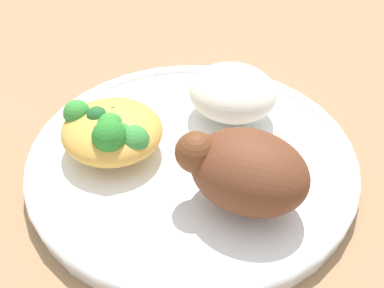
{
  "coord_description": "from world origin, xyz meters",
  "views": [
    {
      "loc": [
        -0.16,
        0.3,
        0.33
      ],
      "look_at": [
        0.0,
        0.0,
        0.03
      ],
      "focal_mm": 48.05,
      "sensor_mm": 36.0,
      "label": 1
    }
  ],
  "objects_px": {
    "roasted_chicken": "(245,170)",
    "mac_cheese_with_broccoli": "(112,131)",
    "rice_pile": "(232,92)",
    "plate": "(192,161)"
  },
  "relations": [
    {
      "from": "roasted_chicken",
      "to": "mac_cheese_with_broccoli",
      "type": "xyz_separation_m",
      "value": [
        0.13,
        -0.0,
        -0.01
      ]
    },
    {
      "from": "rice_pile",
      "to": "roasted_chicken",
      "type": "bearing_deg",
      "value": 118.6
    },
    {
      "from": "plate",
      "to": "mac_cheese_with_broccoli",
      "type": "height_order",
      "value": "mac_cheese_with_broccoli"
    },
    {
      "from": "rice_pile",
      "to": "mac_cheese_with_broccoli",
      "type": "height_order",
      "value": "same"
    },
    {
      "from": "plate",
      "to": "mac_cheese_with_broccoli",
      "type": "distance_m",
      "value": 0.08
    },
    {
      "from": "roasted_chicken",
      "to": "mac_cheese_with_broccoli",
      "type": "bearing_deg",
      "value": -1.37
    },
    {
      "from": "plate",
      "to": "rice_pile",
      "type": "xyz_separation_m",
      "value": [
        -0.01,
        -0.07,
        0.03
      ]
    },
    {
      "from": "roasted_chicken",
      "to": "rice_pile",
      "type": "height_order",
      "value": "roasted_chicken"
    },
    {
      "from": "roasted_chicken",
      "to": "rice_pile",
      "type": "relative_size",
      "value": 1.24
    },
    {
      "from": "rice_pile",
      "to": "mac_cheese_with_broccoli",
      "type": "xyz_separation_m",
      "value": [
        0.07,
        0.1,
        -0.0
      ]
    }
  ]
}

